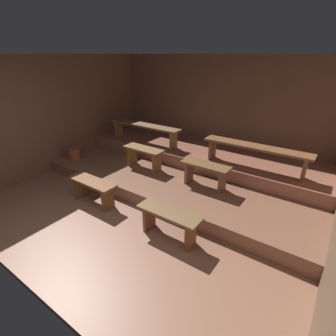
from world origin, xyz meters
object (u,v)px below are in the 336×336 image
Objects in this scene: bench_lower_right at (205,170)px; bench_middle_right at (255,150)px; bench_lower_left at (144,154)px; bench_floor_right at (169,219)px; bench_middle_left at (144,128)px; bench_floor_left at (93,187)px; pail_lower at (75,153)px.

bench_middle_right reaches higher than bench_lower_right.
bench_middle_right reaches higher than bench_lower_left.
bench_floor_right is 1.27m from bench_lower_right.
bench_lower_left is at bearing -159.95° from bench_middle_right.
bench_middle_left is at bearing 129.31° from bench_lower_left.
bench_floor_left is 1.09× the size of bench_lower_left.
bench_lower_right is 0.45× the size of bench_middle_right.
bench_middle_right is at bearing 20.05° from bench_lower_left.
bench_lower_right is 3.06m from pail_lower.
bench_middle_right is at bearing 50.69° from bench_lower_right.
bench_floor_right is at bearing -85.44° from bench_lower_right.
bench_middle_right reaches higher than bench_floor_right.
bench_lower_left is 0.45× the size of bench_middle_right.
bench_floor_left and bench_floor_right have the same top height.
bench_floor_left is 0.49× the size of bench_middle_right.
bench_lower_right is (-0.10, 1.25, 0.24)m from bench_floor_right.
bench_floor_left is 1.59m from bench_floor_right.
bench_floor_right is 3.21m from pail_lower.
bench_lower_left is (0.10, 1.25, 0.24)m from bench_floor_left.
bench_lower_right is at bearing -129.31° from bench_middle_right.
bench_lower_left is at bearing 140.14° from bench_floor_right.
bench_floor_right is at bearing -13.78° from pail_lower.
bench_middle_left is (-0.59, 0.73, 0.28)m from bench_lower_left.
bench_lower_right is at bearing 9.08° from pail_lower.
bench_floor_left is 1.00× the size of bench_floor_right.
bench_middle_left reaches higher than bench_floor_right.
bench_lower_left is 1.00× the size of bench_lower_right.
bench_lower_left and bench_lower_right have the same top height.
pail_lower is (-1.62, -0.48, -0.20)m from bench_lower_left.
bench_lower_right is 2.14m from bench_middle_left.
bench_middle_right is (2.09, 1.97, 0.52)m from bench_floor_left.
bench_floor_right is at bearing 0.00° from bench_floor_left.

